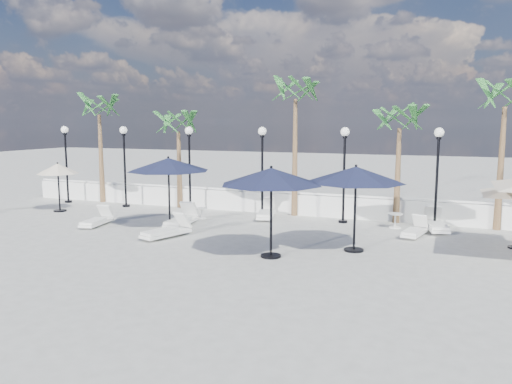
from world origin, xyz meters
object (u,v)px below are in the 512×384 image
(parasol_navy_left, at_px, (168,165))
(parasol_cream_small, at_px, (58,169))
(lounger_3, at_px, (166,231))
(parasol_navy_mid, at_px, (271,177))
(lounger_5, at_px, (436,224))
(lounger_2, at_px, (181,220))
(lounger_6, at_px, (415,231))
(lounger_4, at_px, (266,212))
(parasol_navy_right, at_px, (356,175))
(lounger_1, at_px, (97,220))

(parasol_navy_left, height_order, parasol_cream_small, parasol_navy_left)
(lounger_3, xyz_separation_m, parasol_navy_mid, (4.28, -1.05, 2.19))
(lounger_5, height_order, parasol_navy_mid, parasol_navy_mid)
(lounger_5, height_order, parasol_cream_small, parasol_cream_small)
(lounger_2, xyz_separation_m, lounger_5, (9.29, 2.73, -0.01))
(lounger_6, bearing_deg, parasol_cream_small, -165.51)
(lounger_5, xyz_separation_m, parasol_cream_small, (-16.10, -1.88, 1.67))
(lounger_2, relative_size, lounger_4, 1.02)
(lounger_6, xyz_separation_m, parasol_navy_right, (-1.65, -2.84, 2.21))
(parasol_navy_mid, distance_m, parasol_cream_small, 12.19)
(lounger_5, relative_size, parasol_navy_mid, 0.68)
(lounger_3, bearing_deg, lounger_5, 46.72)
(parasol_cream_small, bearing_deg, lounger_6, 2.45)
(parasol_navy_mid, bearing_deg, lounger_5, 51.41)
(lounger_3, relative_size, lounger_6, 1.16)
(parasol_navy_left, bearing_deg, lounger_3, -63.04)
(lounger_4, relative_size, lounger_5, 0.99)
(lounger_6, distance_m, parasol_navy_right, 3.95)
(lounger_2, bearing_deg, lounger_4, 40.79)
(lounger_4, bearing_deg, lounger_6, -25.75)
(parasol_navy_left, bearing_deg, lounger_2, 63.49)
(parasol_navy_right, bearing_deg, lounger_1, 178.99)
(parasol_cream_small, bearing_deg, lounger_3, -20.61)
(lounger_5, xyz_separation_m, parasol_navy_left, (-9.53, -3.20, 2.18))
(lounger_1, xyz_separation_m, lounger_6, (11.76, 2.66, -0.01))
(parasol_navy_mid, height_order, parasol_cream_small, parasol_navy_mid)
(lounger_2, distance_m, lounger_6, 8.76)
(parasol_navy_right, bearing_deg, lounger_2, 169.24)
(parasol_navy_mid, bearing_deg, parasol_navy_right, 36.20)
(lounger_2, distance_m, parasol_navy_left, 2.24)
(parasol_navy_left, distance_m, parasol_navy_mid, 5.58)
(lounger_3, xyz_separation_m, parasol_navy_left, (-0.72, 1.42, 2.19))
(lounger_3, bearing_deg, lounger_6, 41.72)
(parasol_cream_small, bearing_deg, lounger_4, 11.40)
(lounger_4, height_order, parasol_cream_small, parasol_cream_small)
(lounger_1, xyz_separation_m, lounger_4, (5.66, 3.88, 0.03))
(lounger_1, bearing_deg, lounger_6, 3.71)
(lounger_1, distance_m, lounger_3, 3.69)
(lounger_5, distance_m, parasol_navy_left, 10.29)
(lounger_1, relative_size, lounger_6, 1.04)
(lounger_4, bearing_deg, lounger_5, -14.42)
(lounger_1, height_order, lounger_2, lounger_2)
(lounger_5, bearing_deg, lounger_6, -131.39)
(parasol_navy_mid, bearing_deg, parasol_cream_small, 161.87)
(lounger_6, bearing_deg, lounger_3, -145.27)
(lounger_6, bearing_deg, lounger_5, 73.27)
(parasol_navy_right, bearing_deg, lounger_3, -175.00)
(lounger_6, distance_m, parasol_navy_mid, 6.30)
(lounger_1, bearing_deg, lounger_5, 8.30)
(parasol_navy_left, bearing_deg, parasol_navy_mid, -26.25)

